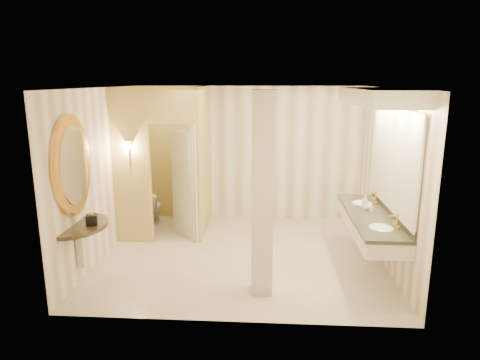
% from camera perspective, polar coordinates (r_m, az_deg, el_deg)
% --- Properties ---
extents(floor, '(4.50, 4.50, 0.00)m').
position_cam_1_polar(floor, '(7.16, 0.19, -9.96)').
color(floor, beige).
rests_on(floor, ground).
extents(ceiling, '(4.50, 4.50, 0.00)m').
position_cam_1_polar(ceiling, '(6.58, 0.21, 12.20)').
color(ceiling, silver).
rests_on(ceiling, wall_back).
extents(wall_back, '(4.50, 0.02, 2.70)m').
position_cam_1_polar(wall_back, '(8.70, 0.99, 3.51)').
color(wall_back, white).
rests_on(wall_back, floor).
extents(wall_front, '(4.50, 0.02, 2.70)m').
position_cam_1_polar(wall_front, '(4.81, -1.22, -4.53)').
color(wall_front, white).
rests_on(wall_front, floor).
extents(wall_left, '(0.02, 4.00, 2.70)m').
position_cam_1_polar(wall_left, '(7.23, -17.90, 0.86)').
color(wall_left, white).
rests_on(wall_left, floor).
extents(wall_right, '(0.02, 4.00, 2.70)m').
position_cam_1_polar(wall_right, '(6.98, 18.97, 0.36)').
color(wall_right, white).
rests_on(wall_right, floor).
extents(toilet_closet, '(1.50, 1.55, 2.70)m').
position_cam_1_polar(toilet_closet, '(7.81, -7.73, 2.54)').
color(toilet_closet, '#E8D679').
rests_on(toilet_closet, floor).
extents(wall_sconce, '(0.14, 0.14, 0.42)m').
position_cam_1_polar(wall_sconce, '(7.45, -14.58, 4.42)').
color(wall_sconce, '#C38E3E').
rests_on(wall_sconce, toilet_closet).
extents(vanity, '(0.75, 2.37, 2.09)m').
position_cam_1_polar(vanity, '(6.48, 17.75, 2.00)').
color(vanity, silver).
rests_on(vanity, floor).
extents(console_shelf, '(1.04, 1.04, 1.97)m').
position_cam_1_polar(console_shelf, '(6.22, -21.27, -1.38)').
color(console_shelf, black).
rests_on(console_shelf, floor).
extents(pillar, '(0.28, 0.28, 2.70)m').
position_cam_1_polar(pillar, '(5.56, 3.07, -2.11)').
color(pillar, silver).
rests_on(pillar, floor).
extents(tissue_box, '(0.18, 0.18, 0.14)m').
position_cam_1_polar(tissue_box, '(6.22, -19.17, -5.03)').
color(tissue_box, black).
rests_on(tissue_box, console_shelf).
extents(toilet, '(0.40, 0.68, 0.68)m').
position_cam_1_polar(toilet, '(8.65, -11.79, -3.69)').
color(toilet, white).
rests_on(toilet, floor).
extents(soap_bottle_a, '(0.06, 0.06, 0.12)m').
position_cam_1_polar(soap_bottle_a, '(6.74, 17.11, -3.60)').
color(soap_bottle_a, beige).
rests_on(soap_bottle_a, vanity).
extents(soap_bottle_b, '(0.13, 0.13, 0.13)m').
position_cam_1_polar(soap_bottle_b, '(6.84, 16.63, -3.28)').
color(soap_bottle_b, silver).
rests_on(soap_bottle_b, vanity).
extents(soap_bottle_c, '(0.12, 0.12, 0.23)m').
position_cam_1_polar(soap_bottle_c, '(6.82, 16.29, -2.88)').
color(soap_bottle_c, '#C6B28C').
rests_on(soap_bottle_c, vanity).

